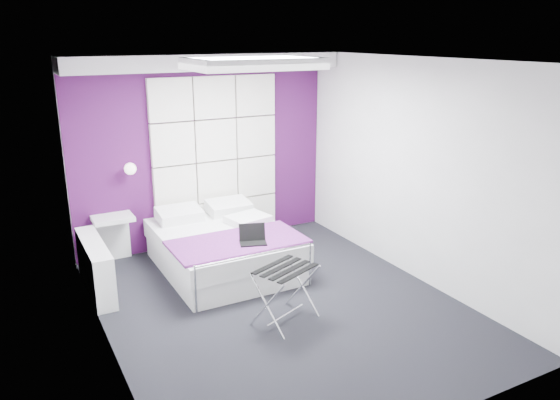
% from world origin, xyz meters
% --- Properties ---
extents(floor, '(4.40, 4.40, 0.00)m').
position_xyz_m(floor, '(0.00, 0.00, 0.00)').
color(floor, black).
rests_on(floor, ground).
extents(ceiling, '(4.40, 4.40, 0.00)m').
position_xyz_m(ceiling, '(0.00, 0.00, 2.60)').
color(ceiling, white).
rests_on(ceiling, wall_back).
extents(wall_back, '(3.60, 0.00, 3.60)m').
position_xyz_m(wall_back, '(0.00, 2.20, 1.30)').
color(wall_back, silver).
rests_on(wall_back, floor).
extents(wall_left, '(0.00, 4.40, 4.40)m').
position_xyz_m(wall_left, '(-1.80, 0.00, 1.30)').
color(wall_left, silver).
rests_on(wall_left, floor).
extents(wall_right, '(0.00, 4.40, 4.40)m').
position_xyz_m(wall_right, '(1.80, 0.00, 1.30)').
color(wall_right, silver).
rests_on(wall_right, floor).
extents(accent_wall, '(3.58, 0.02, 2.58)m').
position_xyz_m(accent_wall, '(0.00, 2.19, 1.30)').
color(accent_wall, '#420F44').
rests_on(accent_wall, wall_back).
extents(soffit, '(3.58, 0.50, 0.20)m').
position_xyz_m(soffit, '(0.00, 1.95, 2.50)').
color(soffit, white).
rests_on(soffit, wall_back).
extents(headboard, '(1.80, 0.08, 2.30)m').
position_xyz_m(headboard, '(0.15, 2.14, 1.17)').
color(headboard, white).
rests_on(headboard, wall_back).
extents(skylight, '(1.36, 0.86, 0.12)m').
position_xyz_m(skylight, '(0.00, 0.60, 2.55)').
color(skylight, white).
rests_on(skylight, ceiling).
extents(wall_lamp, '(0.15, 0.15, 0.15)m').
position_xyz_m(wall_lamp, '(-1.05, 2.06, 1.22)').
color(wall_lamp, white).
rests_on(wall_lamp, wall_back).
extents(radiator, '(0.22, 1.20, 0.60)m').
position_xyz_m(radiator, '(-1.69, 1.30, 0.30)').
color(radiator, white).
rests_on(radiator, floor).
extents(bed, '(1.56, 1.87, 0.66)m').
position_xyz_m(bed, '(-0.17, 1.20, 0.28)').
color(bed, white).
rests_on(bed, floor).
extents(nightstand, '(0.50, 0.39, 0.06)m').
position_xyz_m(nightstand, '(-1.32, 2.02, 0.61)').
color(nightstand, white).
rests_on(nightstand, wall_back).
extents(luggage_rack, '(0.60, 0.44, 0.59)m').
position_xyz_m(luggage_rack, '(-0.11, -0.32, 0.29)').
color(luggage_rack, silver).
rests_on(luggage_rack, floor).
extents(laptop, '(0.30, 0.22, 0.22)m').
position_xyz_m(laptop, '(-0.04, 0.62, 0.58)').
color(laptop, black).
rests_on(laptop, bed).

